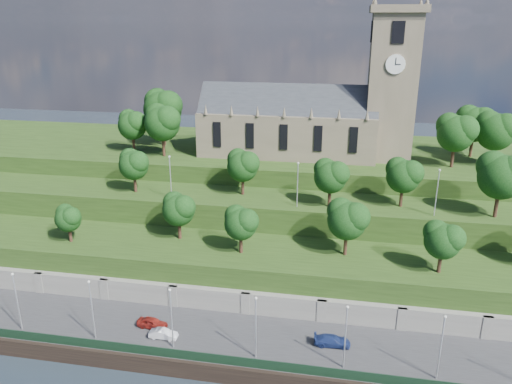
% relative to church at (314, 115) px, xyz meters
% --- Properties ---
extents(promenade, '(160.00, 12.00, 2.00)m').
position_rel_church_xyz_m(promenade, '(-0.79, -39.98, -21.52)').
color(promenade, '#2D2D30').
rests_on(promenade, ground).
extents(quay_wall, '(160.00, 0.50, 2.20)m').
position_rel_church_xyz_m(quay_wall, '(-0.79, -46.03, -21.42)').
color(quay_wall, black).
rests_on(quay_wall, ground).
extents(fence, '(160.00, 0.10, 1.20)m').
position_rel_church_xyz_m(fence, '(-0.79, -45.38, -19.92)').
color(fence, black).
rests_on(fence, promenade).
extents(retaining_wall, '(160.00, 2.10, 5.00)m').
position_rel_church_xyz_m(retaining_wall, '(-0.79, -34.01, -20.02)').
color(retaining_wall, slate).
rests_on(retaining_wall, ground).
extents(embankment_lower, '(160.00, 12.00, 8.00)m').
position_rel_church_xyz_m(embankment_lower, '(-0.79, -27.98, -18.52)').
color(embankment_lower, '#213913').
rests_on(embankment_lower, ground).
extents(embankment_upper, '(160.00, 10.00, 12.00)m').
position_rel_church_xyz_m(embankment_upper, '(-0.79, -16.98, -16.52)').
color(embankment_upper, '#213913').
rests_on(embankment_upper, ground).
extents(hilltop, '(160.00, 32.00, 15.00)m').
position_rel_church_xyz_m(hilltop, '(-0.79, 4.02, -15.02)').
color(hilltop, '#213913').
rests_on(hilltop, ground).
extents(church, '(38.60, 12.35, 27.60)m').
position_rel_church_xyz_m(church, '(0.00, 0.00, 0.00)').
color(church, brown).
rests_on(church, hilltop).
extents(trees_lower, '(68.88, 8.72, 8.05)m').
position_rel_church_xyz_m(trees_lower, '(1.75, -27.77, -9.72)').
color(trees_lower, black).
rests_on(trees_lower, embankment_lower).
extents(trees_upper, '(61.64, 8.70, 9.55)m').
position_rel_church_xyz_m(trees_upper, '(7.09, -17.98, -4.97)').
color(trees_upper, black).
rests_on(trees_upper, embankment_upper).
extents(trees_hilltop, '(71.05, 16.36, 11.22)m').
position_rel_church_xyz_m(trees_hilltop, '(-2.81, -1.13, -0.88)').
color(trees_hilltop, black).
rests_on(trees_hilltop, hilltop).
extents(lamp_posts_promenade, '(60.36, 0.36, 7.95)m').
position_rel_church_xyz_m(lamp_posts_promenade, '(-2.79, -43.48, -15.94)').
color(lamp_posts_promenade, '#B2B2B7').
rests_on(lamp_posts_promenade, promenade).
extents(lamp_posts_upper, '(40.36, 0.36, 7.04)m').
position_rel_church_xyz_m(lamp_posts_upper, '(-0.79, -19.98, -6.41)').
color(lamp_posts_upper, '#B2B2B7').
rests_on(lamp_posts_upper, embankment_upper).
extents(car_left, '(4.05, 1.98, 1.33)m').
position_rel_church_xyz_m(car_left, '(-16.74, -40.11, -19.86)').
color(car_left, maroon).
rests_on(car_left, promenade).
extents(car_middle, '(3.51, 1.24, 1.16)m').
position_rel_church_xyz_m(car_middle, '(-14.58, -41.97, -19.94)').
color(car_middle, silver).
rests_on(car_middle, promenade).
extents(car_right, '(4.46, 2.02, 1.27)m').
position_rel_church_xyz_m(car_right, '(5.80, -39.63, -19.89)').
color(car_right, navy).
rests_on(car_right, promenade).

